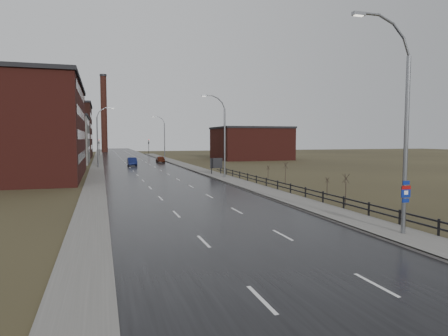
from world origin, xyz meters
TOP-DOWN VIEW (x-y plane):
  - ground at (0.00, 0.00)m, footprint 320.00×320.00m
  - road at (0.00, 60.00)m, footprint 14.00×300.00m
  - sidewalk_right at (8.60, 35.00)m, footprint 3.20×180.00m
  - curb_right at (7.08, 35.00)m, footprint 0.16×180.00m
  - sidewalk_left at (-8.20, 60.00)m, footprint 2.40×260.00m
  - warehouse_mid at (-17.99, 78.00)m, footprint 16.32×20.40m
  - warehouse_far at (-22.99, 108.00)m, footprint 26.52×24.48m
  - building_right at (30.30, 82.00)m, footprint 18.36×16.32m
  - smokestack at (-6.00, 150.00)m, footprint 2.70×2.70m
  - streetlight_main at (8.47, 2.00)m, footprint 3.91×0.29m
  - streetlight_right_mid at (8.50, 36.00)m, footprint 3.36×0.28m
  - streetlight_left at (-7.70, 62.00)m, footprint 3.36×0.28m
  - streetlight_right_far at (8.50, 90.00)m, footprint 3.36×0.28m
  - guardrail at (10.30, 18.31)m, footprint 0.10×53.05m
  - shrub_c at (11.72, 11.86)m, footprint 0.62×0.65m
  - shrub_d at (13.33, 17.28)m, footprint 0.43×0.45m
  - shrub_e at (13.39, 26.51)m, footprint 0.64×0.68m
  - shrub_f at (13.93, 32.88)m, footprint 0.46×0.48m
  - billboard at (9.10, 41.22)m, footprint 1.93×0.17m
  - traffic_light_left at (-8.00, 120.00)m, footprint 0.58×2.73m
  - traffic_light_right at (8.00, 120.00)m, footprint 0.58×2.73m
  - car_near at (-1.53, 65.11)m, footprint 1.76×4.98m
  - car_far at (5.45, 74.53)m, footprint 1.83×4.39m

SIDE VIEW (x-z plane):
  - ground at x=0.00m, z-range 0.00..0.00m
  - road at x=0.00m, z-range 0.00..0.06m
  - sidewalk_left at x=-8.20m, z-range 0.00..0.12m
  - sidewalk_right at x=8.60m, z-range 0.00..0.18m
  - curb_right at x=7.08m, z-range 0.00..0.18m
  - guardrail at x=10.30m, z-range 0.16..1.26m
  - car_far at x=5.45m, z-range 0.00..1.49m
  - car_near at x=-1.53m, z-range 0.00..1.64m
  - shrub_d at x=13.33m, z-range 0.05..1.84m
  - shrub_f at x=13.93m, z-range 0.06..1.98m
  - shrub_c at x=11.72m, z-range 0.08..2.71m
  - shrub_e at x=13.39m, z-range 0.09..2.83m
  - billboard at x=9.10m, z-range 0.43..3.01m
  - building_right at x=30.30m, z-range 0.01..8.51m
  - traffic_light_left at x=-8.00m, z-range 1.95..7.25m
  - traffic_light_right at x=8.00m, z-range 1.95..7.25m
  - warehouse_mid at x=-17.99m, z-range 0.01..10.51m
  - streetlight_right_mid at x=8.50m, z-range 0.16..11.51m
  - streetlight_left at x=-7.70m, z-range 0.16..11.51m
  - streetlight_right_far at x=8.50m, z-range 0.16..11.51m
  - streetlight_main at x=8.47m, z-range 0.01..12.11m
  - warehouse_far at x=-22.99m, z-range 0.01..15.51m
  - smokestack at x=-6.00m, z-range 0.15..30.85m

